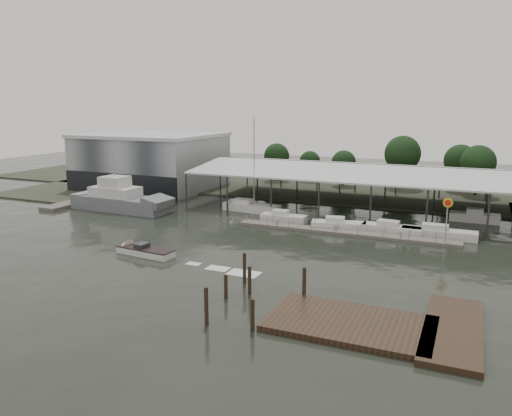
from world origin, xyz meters
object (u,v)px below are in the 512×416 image
at_px(grey_trawler, 121,200).
at_px(white_sailboat, 251,207).
at_px(shell_fuel_sign, 447,212).
at_px(speedboat_underway, 141,251).

distance_m(grey_trawler, white_sailboat, 19.99).
bearing_deg(shell_fuel_sign, grey_trawler, 179.50).
bearing_deg(white_sailboat, speedboat_underway, -88.59).
distance_m(shell_fuel_sign, white_sailboat, 29.55).
relative_size(grey_trawler, speedboat_underway, 0.90).
xyz_separation_m(shell_fuel_sign, speedboat_underway, (-30.10, -17.33, -3.53)).
height_order(white_sailboat, speedboat_underway, white_sailboat).
height_order(shell_fuel_sign, grey_trawler, grey_trawler).
distance_m(grey_trawler, speedboat_underway, 24.48).
distance_m(shell_fuel_sign, grey_trawler, 46.99).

